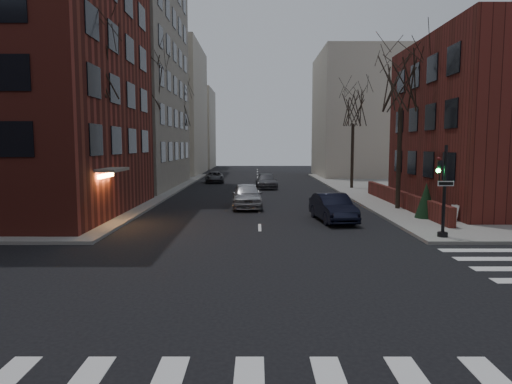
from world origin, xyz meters
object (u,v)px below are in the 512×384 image
(tree_left_c, at_px, (178,109))
(tree_right_b, at_px, (353,108))
(car_lane_far, at_px, (215,177))
(evergreen_shrub, at_px, (426,200))
(traffic_signal, at_px, (443,197))
(parked_sedan, at_px, (333,208))
(tree_right_a, at_px, (401,82))
(sandwich_board, at_px, (457,213))
(streetlamp_far, at_px, (187,144))
(car_lane_gray, at_px, (266,181))
(tree_left_b, at_px, (147,84))
(tree_left_a, at_px, (93,63))
(car_lane_silver, at_px, (247,195))
(streetlamp_near, at_px, (144,144))

(tree_left_c, height_order, tree_right_b, tree_left_c)
(car_lane_far, xyz_separation_m, evergreen_shrub, (13.97, -25.44, 0.52))
(traffic_signal, height_order, parked_sedan, traffic_signal)
(tree_right_b, distance_m, evergreen_shrub, 18.94)
(parked_sedan, distance_m, car_lane_far, 27.20)
(parked_sedan, relative_size, car_lane_far, 1.06)
(tree_right_a, distance_m, sandwich_board, 9.03)
(tree_left_c, bearing_deg, streetlamp_far, 73.30)
(car_lane_gray, bearing_deg, traffic_signal, -76.42)
(streetlamp_far, distance_m, car_lane_far, 5.51)
(streetlamp_far, bearing_deg, evergreen_shrub, -58.00)
(tree_left_b, height_order, car_lane_far, tree_left_b)
(traffic_signal, bearing_deg, car_lane_gray, 106.59)
(tree_left_a, relative_size, car_lane_silver, 2.13)
(streetlamp_far, relative_size, parked_sedan, 1.37)
(parked_sedan, height_order, car_lane_gray, parked_sedan)
(car_lane_silver, bearing_deg, evergreen_shrub, -29.72)
(parked_sedan, bearing_deg, tree_left_c, 108.86)
(traffic_signal, bearing_deg, parked_sedan, 128.76)
(sandwich_board, bearing_deg, parked_sedan, 150.59)
(tree_left_b, distance_m, car_lane_far, 16.47)
(tree_right_b, bearing_deg, car_lane_silver, -127.14)
(streetlamp_far, relative_size, evergreen_shrub, 3.23)
(tree_left_b, distance_m, parked_sedan, 19.41)
(tree_left_b, height_order, parked_sedan, tree_left_b)
(tree_right_a, distance_m, streetlamp_near, 17.87)
(tree_left_c, distance_m, car_lane_silver, 23.31)
(tree_right_a, bearing_deg, car_lane_silver, 172.13)
(sandwich_board, relative_size, evergreen_shrub, 0.44)
(car_lane_gray, distance_m, car_lane_far, 8.72)
(parked_sedan, relative_size, car_lane_silver, 0.95)
(car_lane_silver, bearing_deg, car_lane_far, 98.61)
(car_lane_gray, bearing_deg, evergreen_shrub, -68.95)
(tree_right_b, bearing_deg, tree_left_b, -161.18)
(car_lane_far, bearing_deg, car_lane_silver, -83.85)
(tree_left_b, height_order, sandwich_board, tree_left_b)
(traffic_signal, xyz_separation_m, streetlamp_far, (-16.14, 33.01, 2.33))
(tree_left_a, distance_m, car_lane_gray, 22.63)
(tree_right_a, distance_m, evergreen_shrub, 7.89)
(tree_right_b, bearing_deg, tree_left_a, -134.36)
(traffic_signal, bearing_deg, sandwich_board, 58.86)
(tree_left_a, bearing_deg, parked_sedan, -0.45)
(tree_left_a, relative_size, car_lane_far, 2.38)
(tree_left_b, height_order, tree_right_b, tree_left_b)
(tree_left_c, height_order, car_lane_gray, tree_left_c)
(tree_right_b, height_order, evergreen_shrub, tree_right_b)
(tree_left_a, bearing_deg, tree_right_b, 45.64)
(tree_left_b, xyz_separation_m, tree_left_c, (0.00, 14.00, -0.88))
(evergreen_shrub, bearing_deg, sandwich_board, -38.67)
(car_lane_far, height_order, sandwich_board, car_lane_far)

